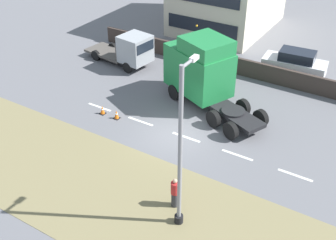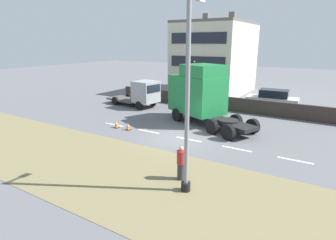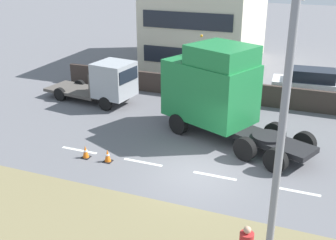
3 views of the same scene
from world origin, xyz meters
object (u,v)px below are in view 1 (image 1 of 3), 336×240
at_px(traffic_cone_trailing, 102,110).
at_px(lamp_post, 181,160).
at_px(lorry_cab, 202,70).
at_px(flatbed_truck, 131,50).
at_px(pedestrian, 175,193).
at_px(parked_car, 295,64).
at_px(traffic_cone_lead, 116,114).

bearing_deg(traffic_cone_trailing, lamp_post, -121.45).
height_order(lorry_cab, traffic_cone_trailing, lorry_cab).
bearing_deg(flatbed_truck, traffic_cone_trailing, 28.31).
bearing_deg(lorry_cab, pedestrian, -135.43).
distance_m(lorry_cab, lamp_post, 10.75).
bearing_deg(flatbed_truck, parked_car, 121.06).
bearing_deg(lamp_post, traffic_cone_trailing, 58.55).
distance_m(traffic_cone_lead, traffic_cone_trailing, 1.08).
distance_m(lamp_post, traffic_cone_lead, 9.80).
bearing_deg(traffic_cone_trailing, flatbed_truck, 20.68).
distance_m(flatbed_truck, lamp_post, 16.33).
bearing_deg(traffic_cone_trailing, traffic_cone_lead, -88.69).
height_order(parked_car, traffic_cone_lead, parked_car).
xyz_separation_m(lorry_cab, parked_car, (6.71, -4.06, -1.29)).
relative_size(lorry_cab, parked_car, 1.71).
distance_m(lorry_cab, traffic_cone_lead, 6.02).
height_order(lamp_post, pedestrian, lamp_post).
xyz_separation_m(parked_car, traffic_cone_trailing, (-11.25, 8.58, -0.70)).
relative_size(lamp_post, traffic_cone_trailing, 13.32).
distance_m(lamp_post, traffic_cone_trailing, 10.65).
bearing_deg(traffic_cone_lead, traffic_cone_trailing, 91.31).
xyz_separation_m(flatbed_truck, parked_car, (4.78, -11.02, -0.38)).
relative_size(parked_car, traffic_cone_lead, 7.82).
height_order(flatbed_truck, traffic_cone_trailing, flatbed_truck).
xyz_separation_m(lamp_post, traffic_cone_trailing, (5.30, 8.66, -3.22)).
height_order(pedestrian, traffic_cone_lead, pedestrian).
height_order(flatbed_truck, traffic_cone_lead, flatbed_truck).
bearing_deg(parked_car, lamp_post, 175.72).
bearing_deg(traffic_cone_trailing, parked_car, -37.31).
xyz_separation_m(parked_car, traffic_cone_lead, (-11.23, 7.49, -0.70)).
bearing_deg(lorry_cab, traffic_cone_lead, 166.47).
distance_m(lorry_cab, parked_car, 7.95).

